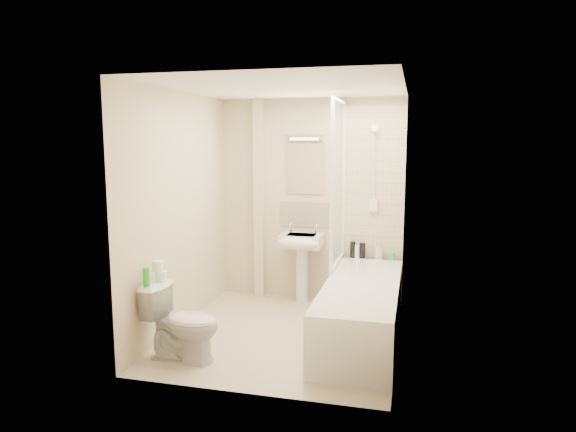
# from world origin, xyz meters

# --- Properties ---
(floor) EXTENTS (2.50, 2.50, 0.00)m
(floor) POSITION_xyz_m (0.00, 0.00, 0.00)
(floor) COLOR beige
(floor) RESTS_ON ground
(wall_back) EXTENTS (2.20, 0.02, 2.40)m
(wall_back) POSITION_xyz_m (0.00, 1.25, 1.20)
(wall_back) COLOR beige
(wall_back) RESTS_ON ground
(wall_left) EXTENTS (0.02, 2.50, 2.40)m
(wall_left) POSITION_xyz_m (-1.10, 0.00, 1.20)
(wall_left) COLOR beige
(wall_left) RESTS_ON ground
(wall_right) EXTENTS (0.02, 2.50, 2.40)m
(wall_right) POSITION_xyz_m (1.10, 0.00, 1.20)
(wall_right) COLOR beige
(wall_right) RESTS_ON ground
(ceiling) EXTENTS (2.20, 2.50, 0.02)m
(ceiling) POSITION_xyz_m (0.00, 0.00, 2.40)
(ceiling) COLOR white
(ceiling) RESTS_ON wall_back
(tile_back) EXTENTS (0.70, 0.01, 1.75)m
(tile_back) POSITION_xyz_m (0.75, 1.24, 1.42)
(tile_back) COLOR beige
(tile_back) RESTS_ON wall_back
(tile_right) EXTENTS (0.01, 2.10, 1.75)m
(tile_right) POSITION_xyz_m (1.09, 0.08, 1.42)
(tile_right) COLOR beige
(tile_right) RESTS_ON wall_right
(pipe_boxing) EXTENTS (0.12, 0.12, 2.40)m
(pipe_boxing) POSITION_xyz_m (-0.62, 1.19, 1.20)
(pipe_boxing) COLOR beige
(pipe_boxing) RESTS_ON ground
(splashback) EXTENTS (0.60, 0.02, 0.30)m
(splashback) POSITION_xyz_m (-0.06, 1.24, 1.03)
(splashback) COLOR beige
(splashback) RESTS_ON wall_back
(mirror) EXTENTS (0.46, 0.01, 0.60)m
(mirror) POSITION_xyz_m (-0.06, 1.24, 1.58)
(mirror) COLOR white
(mirror) RESTS_ON wall_back
(strip_light) EXTENTS (0.42, 0.07, 0.07)m
(strip_light) POSITION_xyz_m (-0.06, 1.22, 1.95)
(strip_light) COLOR silver
(strip_light) RESTS_ON wall_back
(bathtub) EXTENTS (0.70, 2.10, 0.55)m
(bathtub) POSITION_xyz_m (0.75, 0.08, 0.29)
(bathtub) COLOR white
(bathtub) RESTS_ON ground
(shower_screen) EXTENTS (0.04, 0.92, 1.80)m
(shower_screen) POSITION_xyz_m (0.40, 0.80, 1.45)
(shower_screen) COLOR white
(shower_screen) RESTS_ON bathtub
(shower_fixture) EXTENTS (0.10, 0.16, 0.99)m
(shower_fixture) POSITION_xyz_m (0.75, 1.19, 1.55)
(shower_fixture) COLOR white
(shower_fixture) RESTS_ON wall_back
(pedestal_sink) EXTENTS (0.48, 0.46, 0.93)m
(pedestal_sink) POSITION_xyz_m (-0.06, 1.01, 0.66)
(pedestal_sink) COLOR white
(pedestal_sink) RESTS_ON ground
(bottle_black_a) EXTENTS (0.06, 0.06, 0.19)m
(bottle_black_a) POSITION_xyz_m (0.53, 1.16, 0.64)
(bottle_black_a) COLOR black
(bottle_black_a) RESTS_ON bathtub
(bottle_white_a) EXTENTS (0.06, 0.06, 0.15)m
(bottle_white_a) POSITION_xyz_m (0.58, 1.16, 0.62)
(bottle_white_a) COLOR white
(bottle_white_a) RESTS_ON bathtub
(bottle_black_b) EXTENTS (0.07, 0.07, 0.18)m
(bottle_black_b) POSITION_xyz_m (0.64, 1.16, 0.64)
(bottle_black_b) COLOR black
(bottle_black_b) RESTS_ON bathtub
(bottle_cream) EXTENTS (0.06, 0.06, 0.15)m
(bottle_cream) POSITION_xyz_m (0.82, 1.16, 0.63)
(bottle_cream) COLOR beige
(bottle_cream) RESTS_ON bathtub
(bottle_white_b) EXTENTS (0.05, 0.05, 0.14)m
(bottle_white_b) POSITION_xyz_m (0.85, 1.16, 0.62)
(bottle_white_b) COLOR silver
(bottle_white_b) RESTS_ON bathtub
(bottle_green) EXTENTS (0.07, 0.07, 0.08)m
(bottle_green) POSITION_xyz_m (0.98, 1.16, 0.59)
(bottle_green) COLOR green
(bottle_green) RESTS_ON bathtub
(toilet) EXTENTS (0.48, 0.72, 0.67)m
(toilet) POSITION_xyz_m (-0.72, -0.79, 0.34)
(toilet) COLOR white
(toilet) RESTS_ON ground
(toilet_roll_lower) EXTENTS (0.10, 0.10, 0.09)m
(toilet_roll_lower) POSITION_xyz_m (-0.95, -0.71, 0.72)
(toilet_roll_lower) COLOR white
(toilet_roll_lower) RESTS_ON toilet
(toilet_roll_upper) EXTENTS (0.10, 0.10, 0.10)m
(toilet_roll_upper) POSITION_xyz_m (-0.98, -0.71, 0.81)
(toilet_roll_upper) COLOR white
(toilet_roll_upper) RESTS_ON toilet_roll_lower
(green_bottle) EXTENTS (0.06, 0.06, 0.17)m
(green_bottle) POSITION_xyz_m (-0.99, -0.90, 0.75)
(green_bottle) COLOR green
(green_bottle) RESTS_ON toilet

